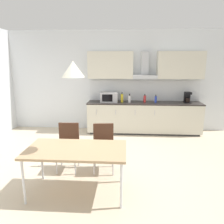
# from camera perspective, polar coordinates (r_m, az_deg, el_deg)

# --- Properties ---
(ground_plane) EXTENTS (8.60, 7.96, 0.02)m
(ground_plane) POSITION_cam_1_polar(r_m,az_deg,el_deg) (4.26, -4.05, -15.14)
(ground_plane) COLOR beige
(wall_back) EXTENTS (6.88, 0.10, 2.87)m
(wall_back) POSITION_cam_1_polar(r_m,az_deg,el_deg) (6.47, -1.03, 8.05)
(wall_back) COLOR silver
(wall_back) RESTS_ON ground_plane
(kitchen_counter) EXTENTS (3.18, 0.63, 0.88)m
(kitchen_counter) POSITION_cam_1_polar(r_m,az_deg,el_deg) (6.29, 8.29, -1.39)
(kitchen_counter) COLOR #333333
(kitchen_counter) RESTS_ON ground_plane
(backsplash_tile) EXTENTS (3.16, 0.02, 0.59)m
(backsplash_tile) POSITION_cam_1_polar(r_m,az_deg,el_deg) (6.43, 8.31, 5.59)
(backsplash_tile) COLOR silver
(backsplash_tile) RESTS_ON kitchen_counter
(upper_wall_cabinets) EXTENTS (3.16, 0.40, 0.73)m
(upper_wall_cabinets) POSITION_cam_1_polar(r_m,az_deg,el_deg) (6.22, 8.64, 11.91)
(upper_wall_cabinets) COLOR beige
(microwave) EXTENTS (0.48, 0.35, 0.28)m
(microwave) POSITION_cam_1_polar(r_m,az_deg,el_deg) (6.17, -0.74, 3.94)
(microwave) COLOR #ADADB2
(microwave) RESTS_ON kitchen_counter
(coffee_maker) EXTENTS (0.18, 0.19, 0.30)m
(coffee_maker) POSITION_cam_1_polar(r_m,az_deg,el_deg) (6.40, 19.07, 3.64)
(coffee_maker) COLOR black
(coffee_maker) RESTS_ON kitchen_counter
(bottle_blue) EXTENTS (0.06, 0.06, 0.22)m
(bottle_blue) POSITION_cam_1_polar(r_m,az_deg,el_deg) (6.20, 11.34, 3.28)
(bottle_blue) COLOR blue
(bottle_blue) RESTS_ON kitchen_counter
(bottle_yellow) EXTENTS (0.07, 0.07, 0.28)m
(bottle_yellow) POSITION_cam_1_polar(r_m,az_deg,el_deg) (6.12, 2.62, 3.68)
(bottle_yellow) COLOR yellow
(bottle_yellow) RESTS_ON kitchen_counter
(bottle_red) EXTENTS (0.07, 0.07, 0.23)m
(bottle_red) POSITION_cam_1_polar(r_m,az_deg,el_deg) (6.18, 8.55, 3.43)
(bottle_red) COLOR red
(bottle_red) RESTS_ON kitchen_counter
(bottle_white) EXTENTS (0.08, 0.08, 0.24)m
(bottle_white) POSITION_cam_1_polar(r_m,az_deg,el_deg) (6.12, 4.58, 3.45)
(bottle_white) COLOR white
(bottle_white) RESTS_ON kitchen_counter
(dining_table) EXTENTS (1.50, 0.80, 0.73)m
(dining_table) POSITION_cam_1_polar(r_m,az_deg,el_deg) (3.38, -9.31, -10.11)
(dining_table) COLOR tan
(dining_table) RESTS_ON ground_plane
(chair_far_right) EXTENTS (0.44, 0.44, 0.87)m
(chair_far_right) POSITION_cam_1_polar(r_m,az_deg,el_deg) (4.10, -2.25, -7.95)
(chair_far_right) COLOR #4C2D1E
(chair_far_right) RESTS_ON ground_plane
(chair_far_left) EXTENTS (0.41, 0.41, 0.87)m
(chair_far_left) POSITION_cam_1_polar(r_m,az_deg,el_deg) (4.22, -11.39, -7.59)
(chair_far_left) COLOR #4C2D1E
(chair_far_left) RESTS_ON ground_plane
(pendant_lamp) EXTENTS (0.32, 0.32, 0.22)m
(pendant_lamp) POSITION_cam_1_polar(r_m,az_deg,el_deg) (3.11, -10.15, 10.94)
(pendant_lamp) COLOR silver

